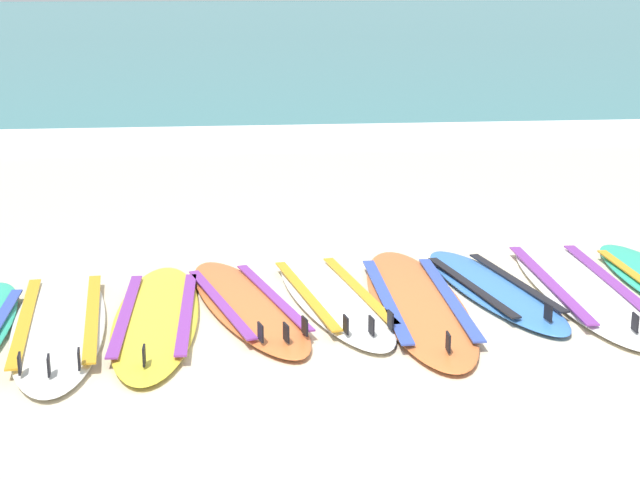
% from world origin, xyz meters
% --- Properties ---
extents(ground_plane, '(80.00, 80.00, 0.00)m').
position_xyz_m(ground_plane, '(0.00, 0.00, 0.00)').
color(ground_plane, beige).
extents(sea, '(80.00, 60.00, 0.10)m').
position_xyz_m(sea, '(0.00, 36.37, 0.05)').
color(sea, teal).
rests_on(sea, ground).
extents(wave_foam_strip, '(80.00, 1.35, 0.11)m').
position_xyz_m(wave_foam_strip, '(0.00, 7.05, 0.06)').
color(wave_foam_strip, white).
rests_on(wave_foam_strip, ground).
extents(surfboard_2, '(0.82, 2.38, 0.18)m').
position_xyz_m(surfboard_2, '(-2.16, 0.16, 0.04)').
color(surfboard_2, silver).
rests_on(surfboard_2, ground).
extents(surfboard_3, '(0.58, 2.20, 0.18)m').
position_xyz_m(surfboard_3, '(-1.54, 0.20, 0.04)').
color(surfboard_3, yellow).
rests_on(surfboard_3, ground).
extents(surfboard_4, '(1.06, 2.14, 0.18)m').
position_xyz_m(surfboard_4, '(-0.95, 0.39, 0.04)').
color(surfboard_4, orange).
rests_on(surfboard_4, ground).
extents(surfboard_5, '(0.90, 2.19, 0.18)m').
position_xyz_m(surfboard_5, '(-0.35, 0.50, 0.04)').
color(surfboard_5, white).
rests_on(surfboard_5, ground).
extents(surfboard_6, '(0.63, 2.44, 0.18)m').
position_xyz_m(surfboard_6, '(0.22, 0.32, 0.04)').
color(surfboard_6, orange).
rests_on(surfboard_6, ground).
extents(surfboard_7, '(0.85, 2.01, 0.18)m').
position_xyz_m(surfboard_7, '(0.82, 0.55, 0.04)').
color(surfboard_7, '#3875CC').
rests_on(surfboard_7, ground).
extents(surfboard_8, '(0.67, 2.51, 0.18)m').
position_xyz_m(surfboard_8, '(1.45, 0.54, 0.04)').
color(surfboard_8, white).
rests_on(surfboard_8, ground).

